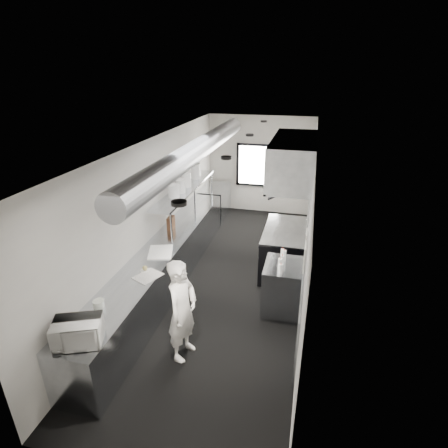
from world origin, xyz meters
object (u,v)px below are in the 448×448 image
Objects in this scene: deli_tub_b at (98,304)px; plate_stack_b at (180,186)px; far_work_table at (214,202)px; knife_block at (171,223)px; range at (283,250)px; squeeze_bottle_c at (282,260)px; prep_counter at (165,266)px; squeeze_bottle_d at (284,256)px; deli_tub_a at (99,303)px; plate_stack_c at (186,180)px; squeeze_bottle_b at (280,264)px; pass_shelf at (186,189)px; cutting_board at (160,252)px; plate_stack_a at (174,191)px; exhaust_hood at (293,160)px; bottle_station at (282,287)px; microwave at (78,332)px; plate_stack_d at (196,171)px; small_plate at (145,270)px; squeeze_bottle_a at (281,269)px; squeeze_bottle_e at (282,253)px; line_cook at (182,310)px.

plate_stack_b is (0.09, 3.18, 0.76)m from deli_tub_b.
far_work_table is at bearing 89.15° from plate_stack_b.
range is at bearing 7.23° from knife_block.
prep_counter is at bearing 174.78° from squeeze_bottle_c.
plate_stack_b reaches higher than squeeze_bottle_d.
deli_tub_a is (-0.13, -1.99, 0.50)m from prep_counter.
plate_stack_b is at bearing -87.18° from plate_stack_c.
squeeze_bottle_b is 0.15m from squeeze_bottle_c.
plate_stack_c reaches higher than pass_shelf.
plate_stack_a is (-0.13, 1.14, 0.79)m from cutting_board.
exhaust_hood is 0.37× the size of prep_counter.
far_work_table is (-2.30, 3.90, 0.00)m from bottle_station.
range is 3.32m from far_work_table.
plate_stack_a is at bearing 155.94° from bottle_station.
squeeze_bottle_c is at bearing -87.00° from range.
microwave is 4.98m from plate_stack_d.
exhaust_hood is 14.99× the size of deli_tub_b.
squeeze_bottle_c is at bearing 1.99° from cutting_board.
small_plate is at bearing -86.39° from knife_block.
squeeze_bottle_b is (2.37, -1.12, -0.03)m from knife_block.
deli_tub_b is at bearing -91.48° from pass_shelf.
prep_counter is 42.22× the size of deli_tub_a.
plate_stack_b is 1.64× the size of squeeze_bottle_a.
microwave is (-2.27, -2.49, 0.61)m from bottle_station.
plate_stack_d is at bearing 90.32° from plate_stack_b.
bottle_station is at bearing 25.22° from microwave.
knife_block is 2.71m from squeeze_bottle_a.
squeeze_bottle_c is (2.19, 0.08, 0.08)m from cutting_board.
squeeze_bottle_d is at bearing -58.65° from far_work_table.
squeeze_bottle_c reaches higher than range.
plate_stack_c is (-0.06, -2.11, 1.28)m from far_work_table.
microwave is 3.58× the size of deli_tub_b.
plate_stack_b reaches higher than pass_shelf.
plate_stack_c is 0.65m from plate_stack_d.
microwave is 3.92m from plate_stack_b.
microwave is at bearing -89.73° from far_work_table.
squeeze_bottle_a reaches higher than cutting_board.
plate_stack_c is (-2.25, 0.39, 1.26)m from range.
cutting_board is 2.20m from squeeze_bottle_c.
exhaust_hood is 3.39m from small_plate.
pass_shelf is 16.45× the size of squeeze_bottle_c.
prep_counter is 37.63× the size of squeeze_bottle_e.
line_cook reaches higher than squeeze_bottle_e.
microwave is 1.51× the size of plate_stack_d.
bottle_station is 5.66× the size of small_plate.
knife_block is 1.53× the size of squeeze_bottle_a.
plate_stack_c is at bearing 93.08° from small_plate.
line_cook is at bearing -125.41° from squeeze_bottle_e.
deli_tub_b reaches higher than bottle_station.
plate_stack_b is at bearing -89.68° from plate_stack_d.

